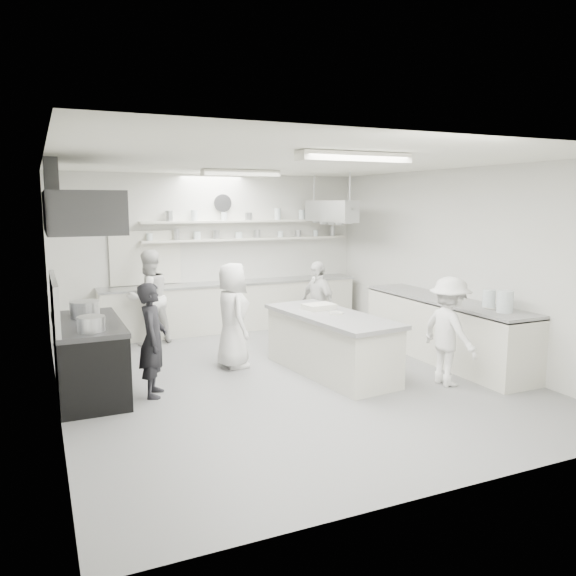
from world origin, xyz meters
name	(u,v)px	position (x,y,z in m)	size (l,w,h in m)	color
floor	(286,378)	(0.00, 0.00, -0.01)	(6.00, 7.00, 0.02)	gray
ceiling	(286,162)	(0.00, 0.00, 3.01)	(6.00, 7.00, 0.02)	silver
wall_back	(213,252)	(0.00, 3.50, 1.50)	(6.00, 0.04, 3.00)	silver
wall_front	(458,321)	(0.00, -3.50, 1.50)	(6.00, 0.04, 3.00)	silver
wall_left	(52,286)	(-3.00, 0.00, 1.50)	(0.04, 7.00, 3.00)	silver
wall_right	(457,263)	(3.00, 0.00, 1.50)	(0.04, 7.00, 3.00)	silver
stove	(89,360)	(-2.60, 0.40, 0.45)	(0.80, 1.80, 0.90)	black
exhaust_hood	(81,212)	(-2.60, 0.40, 2.35)	(0.85, 2.00, 0.50)	#363638
back_counter	(233,306)	(0.30, 3.20, 0.46)	(5.00, 0.60, 0.92)	silver
shelf_lower	(249,239)	(0.70, 3.37, 1.75)	(4.20, 0.26, 0.04)	silver
shelf_upper	(249,221)	(0.70, 3.37, 2.10)	(4.20, 0.26, 0.04)	silver
pass_through_window	(145,258)	(-1.30, 3.48, 1.45)	(1.30, 0.04, 1.00)	black
wall_clock	(222,203)	(0.20, 3.46, 2.45)	(0.32, 0.32, 0.05)	silver
right_counter	(445,331)	(2.65, -0.20, 0.47)	(0.74, 3.30, 0.94)	silver
pot_rack	(331,211)	(2.00, 2.40, 2.30)	(0.30, 1.60, 0.40)	#AEB0B2
light_fixture_front	(354,157)	(0.00, -1.80, 2.94)	(1.30, 0.25, 0.10)	silver
light_fixture_rear	(241,173)	(0.00, 1.80, 2.94)	(1.30, 0.25, 0.10)	silver
prep_island	(331,345)	(0.68, -0.08, 0.41)	(0.84, 2.25, 0.83)	silver
stove_pot	(85,311)	(-2.60, 0.70, 1.04)	(0.38, 0.38, 0.27)	#AEB0B2
cook_stove	(153,340)	(-1.85, 0.00, 0.73)	(0.54, 0.35, 1.47)	black
cook_back	(149,298)	(-1.40, 2.71, 0.83)	(0.81, 0.63, 1.66)	silver
cook_island_left	(233,315)	(-0.51, 0.81, 0.79)	(0.77, 0.50, 1.58)	silver
cook_island_right	(317,305)	(1.16, 1.29, 0.75)	(0.87, 0.36, 1.49)	silver
cook_right	(449,331)	(1.89, -1.19, 0.74)	(0.96, 0.55, 1.48)	silver
bowl_island_a	(319,307)	(0.82, 0.58, 0.86)	(0.26, 0.26, 0.06)	#AEB0B2
bowl_island_b	(336,315)	(0.74, -0.10, 0.86)	(0.22, 0.22, 0.07)	silver
bowl_right	(493,309)	(2.73, -1.11, 0.97)	(0.25, 0.25, 0.06)	silver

